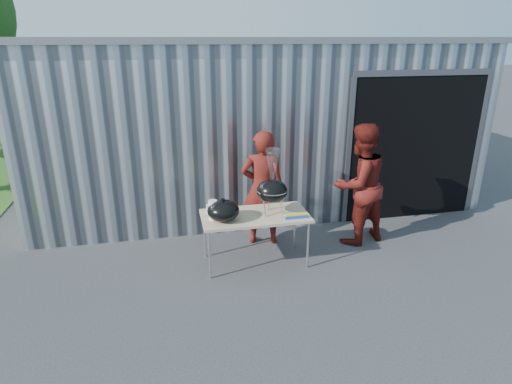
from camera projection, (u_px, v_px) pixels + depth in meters
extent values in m
plane|color=#323234|center=(249.00, 285.00, 5.66)|extent=(80.00, 80.00, 0.00)
cube|color=#B8BDC5|center=(242.00, 112.00, 9.63)|extent=(8.00, 6.00, 3.00)
cube|color=slate|center=(241.00, 39.00, 9.10)|extent=(8.20, 6.20, 0.10)
cube|color=black|center=(397.00, 142.00, 7.98)|extent=(2.40, 1.20, 2.50)
cube|color=#4C4C51|center=(424.00, 72.00, 7.01)|extent=(2.52, 0.08, 0.10)
cube|color=tan|center=(255.00, 216.00, 6.01)|extent=(1.50, 0.75, 0.04)
cylinder|color=silver|center=(210.00, 255.00, 5.71)|extent=(0.03, 0.03, 0.71)
cylinder|color=silver|center=(308.00, 245.00, 5.99)|extent=(0.03, 0.03, 0.71)
cylinder|color=silver|center=(205.00, 235.00, 6.29)|extent=(0.03, 0.03, 0.71)
cylinder|color=silver|center=(295.00, 227.00, 6.57)|extent=(0.03, 0.03, 0.71)
ellipsoid|color=black|center=(272.00, 191.00, 5.93)|extent=(0.43, 0.43, 0.33)
cylinder|color=silver|center=(272.00, 190.00, 5.93)|extent=(0.44, 0.44, 0.02)
cylinder|color=silver|center=(272.00, 189.00, 5.92)|extent=(0.42, 0.42, 0.01)
cylinder|color=silver|center=(269.00, 202.00, 6.14)|extent=(0.02, 0.02, 0.24)
cylinder|color=silver|center=(265.00, 208.00, 5.92)|extent=(0.02, 0.02, 0.24)
cylinder|color=silver|center=(282.00, 207.00, 5.97)|extent=(0.02, 0.02, 0.24)
cylinder|color=#C86347|center=(263.00, 189.00, 5.89)|extent=(0.02, 0.14, 0.02)
cylinder|color=#C86347|center=(267.00, 189.00, 5.90)|extent=(0.02, 0.14, 0.02)
cylinder|color=#C86347|center=(270.00, 188.00, 5.91)|extent=(0.02, 0.14, 0.02)
cylinder|color=#C86347|center=(274.00, 188.00, 5.92)|extent=(0.02, 0.14, 0.02)
cylinder|color=#C86347|center=(277.00, 188.00, 5.94)|extent=(0.02, 0.14, 0.02)
cylinder|color=#C86347|center=(281.00, 188.00, 5.95)|extent=(0.02, 0.14, 0.02)
cone|color=silver|center=(272.00, 168.00, 5.82)|extent=(0.20, 0.20, 0.55)
ellipsoid|color=black|center=(223.00, 211.00, 5.77)|extent=(0.44, 0.44, 0.29)
cylinder|color=black|center=(223.00, 200.00, 5.72)|extent=(0.05, 0.05, 0.03)
cylinder|color=white|center=(213.00, 210.00, 5.79)|extent=(0.12, 0.12, 0.28)
cube|color=white|center=(214.00, 209.00, 6.08)|extent=(0.20, 0.15, 0.10)
cube|color=#1A4AAA|center=(296.00, 217.00, 5.87)|extent=(0.32, 0.06, 0.05)
cube|color=yellow|center=(296.00, 215.00, 5.86)|extent=(0.32, 0.06, 0.01)
imported|color=#571510|center=(263.00, 188.00, 6.58)|extent=(0.73, 0.55, 1.81)
imported|color=#571510|center=(359.00, 185.00, 6.60)|extent=(1.09, 0.95, 1.91)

